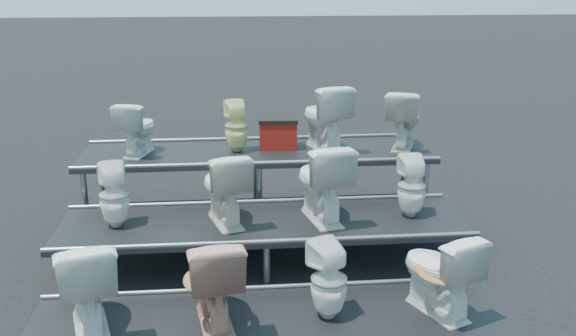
{
  "coord_description": "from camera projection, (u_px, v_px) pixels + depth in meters",
  "views": [
    {
      "loc": [
        -0.34,
        -6.22,
        2.94
      ],
      "look_at": [
        0.27,
        0.1,
        1.0
      ],
      "focal_mm": 40.0,
      "sensor_mm": 36.0,
      "label": 1
    }
  ],
  "objects": [
    {
      "name": "toilet_3",
      "position": [
        439.0,
        271.0,
        5.57
      ],
      "size": [
        0.7,
        0.87,
        0.78
      ],
      "primitive_type": "imported",
      "rotation": [
        0.0,
        0.0,
        3.55
      ],
      "color": "white",
      "rests_on": "tier_front"
    },
    {
      "name": "toilet_1",
      "position": [
        213.0,
        279.0,
        5.39
      ],
      "size": [
        0.58,
        0.87,
        0.82
      ],
      "primitive_type": "imported",
      "rotation": [
        0.0,
        0.0,
        3.3
      ],
      "color": "tan",
      "rests_on": "tier_front"
    },
    {
      "name": "tier_mid",
      "position": [
        264.0,
        241.0,
        6.74
      ],
      "size": [
        4.2,
        1.2,
        0.46
      ],
      "primitive_type": "cube",
      "color": "black",
      "rests_on": "ground"
    },
    {
      "name": "ground",
      "position": [
        264.0,
        261.0,
        6.81
      ],
      "size": [
        80.0,
        80.0,
        0.0
      ],
      "primitive_type": "plane",
      "color": "black",
      "rests_on": "ground"
    },
    {
      "name": "tier_back",
      "position": [
        257.0,
        184.0,
        7.92
      ],
      "size": [
        4.2,
        1.2,
        0.86
      ],
      "primitive_type": "cube",
      "color": "black",
      "rests_on": "ground"
    },
    {
      "name": "toilet_11",
      "position": [
        403.0,
        119.0,
        7.86
      ],
      "size": [
        0.63,
        0.81,
        0.72
      ],
      "primitive_type": "imported",
      "rotation": [
        0.0,
        0.0,
        2.77
      ],
      "color": "beige",
      "rests_on": "tier_back"
    },
    {
      "name": "toilet_5",
      "position": [
        224.0,
        187.0,
        6.53
      ],
      "size": [
        0.61,
        0.84,
        0.77
      ],
      "primitive_type": "imported",
      "rotation": [
        0.0,
        0.0,
        3.41
      ],
      "color": "beige",
      "rests_on": "tier_mid"
    },
    {
      "name": "toilet_4",
      "position": [
        114.0,
        195.0,
        6.44
      ],
      "size": [
        0.36,
        0.37,
        0.66
      ],
      "primitive_type": "imported",
      "rotation": [
        0.0,
        0.0,
        3.38
      ],
      "color": "white",
      "rests_on": "tier_mid"
    },
    {
      "name": "toilet_9",
      "position": [
        236.0,
        126.0,
        7.68
      ],
      "size": [
        0.32,
        0.33,
        0.62
      ],
      "primitive_type": "imported",
      "rotation": [
        0.0,
        0.0,
        3.31
      ],
      "color": "beige",
      "rests_on": "tier_back"
    },
    {
      "name": "toilet_0",
      "position": [
        86.0,
        283.0,
        5.29
      ],
      "size": [
        0.68,
        0.93,
        0.84
      ],
      "primitive_type": "imported",
      "rotation": [
        0.0,
        0.0,
        3.42
      ],
      "color": "white",
      "rests_on": "tier_front"
    },
    {
      "name": "toilet_2",
      "position": [
        329.0,
        280.0,
        5.5
      ],
      "size": [
        0.41,
        0.42,
        0.7
      ],
      "primitive_type": "imported",
      "rotation": [
        0.0,
        0.0,
        3.51
      ],
      "color": "white",
      "rests_on": "tier_front"
    },
    {
      "name": "tier_front",
      "position": [
        273.0,
        322.0,
        5.56
      ],
      "size": [
        4.2,
        1.2,
        0.06
      ],
      "primitive_type": "cube",
      "color": "black",
      "rests_on": "ground"
    },
    {
      "name": "toilet_7",
      "position": [
        412.0,
        186.0,
        6.72
      ],
      "size": [
        0.3,
        0.31,
        0.66
      ],
      "primitive_type": "imported",
      "rotation": [
        0.0,
        0.0,
        3.11
      ],
      "color": "white",
      "rests_on": "tier_mid"
    },
    {
      "name": "toilet_6",
      "position": [
        322.0,
        181.0,
        6.61
      ],
      "size": [
        0.62,
        0.9,
        0.84
      ],
      "primitive_type": "imported",
      "rotation": [
        0.0,
        0.0,
        3.34
      ],
      "color": "white",
      "rests_on": "tier_mid"
    },
    {
      "name": "toilet_8",
      "position": [
        137.0,
        128.0,
        7.57
      ],
      "size": [
        0.52,
        0.7,
        0.64
      ],
      "primitive_type": "imported",
      "rotation": [
        0.0,
        0.0,
        2.86
      ],
      "color": "white",
      "rests_on": "tier_back"
    },
    {
      "name": "red_crate",
      "position": [
        278.0,
        134.0,
        7.92
      ],
      "size": [
        0.48,
        0.39,
        0.33
      ],
      "primitive_type": "cube",
      "rotation": [
        0.0,
        0.0,
        -0.07
      ],
      "color": "maroon",
      "rests_on": "tier_back"
    },
    {
      "name": "toilet_10",
      "position": [
        324.0,
        117.0,
        7.75
      ],
      "size": [
        0.65,
        0.89,
        0.81
      ],
      "primitive_type": "imported",
      "rotation": [
        0.0,
        0.0,
        3.41
      ],
      "color": "white",
      "rests_on": "tier_back"
    }
  ]
}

